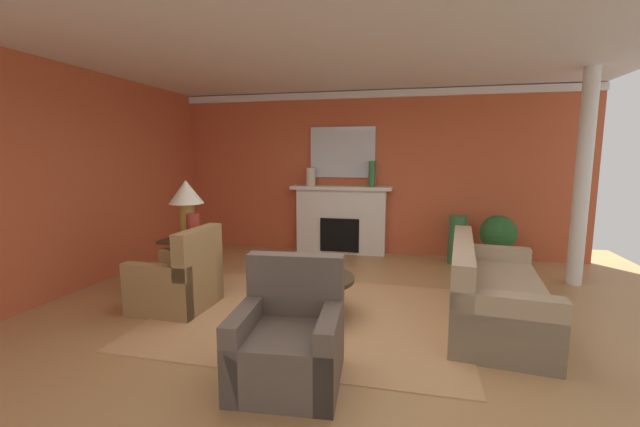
% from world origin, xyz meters
% --- Properties ---
extents(ground_plane, '(8.88, 8.88, 0.00)m').
position_xyz_m(ground_plane, '(0.00, 0.00, 0.00)').
color(ground_plane, tan).
extents(wall_fireplace, '(7.43, 0.12, 2.89)m').
position_xyz_m(wall_fireplace, '(0.00, 3.33, 1.45)').
color(wall_fireplace, '#C65633').
rests_on(wall_fireplace, ground_plane).
extents(wall_window, '(0.12, 7.15, 2.89)m').
position_xyz_m(wall_window, '(-3.47, 0.30, 1.45)').
color(wall_window, '#C65633').
rests_on(wall_window, ground_plane).
extents(ceiling_panel, '(7.43, 7.15, 0.06)m').
position_xyz_m(ceiling_panel, '(0.00, 0.30, 2.92)').
color(ceiling_panel, white).
extents(crown_moulding, '(7.43, 0.08, 0.12)m').
position_xyz_m(crown_moulding, '(0.00, 3.25, 2.81)').
color(crown_moulding, white).
extents(area_rug, '(3.29, 2.52, 0.01)m').
position_xyz_m(area_rug, '(-0.23, 0.13, 0.01)').
color(area_rug, tan).
rests_on(area_rug, ground_plane).
extents(fireplace, '(1.80, 0.35, 1.22)m').
position_xyz_m(fireplace, '(-0.42, 3.12, 0.58)').
color(fireplace, white).
rests_on(fireplace, ground_plane).
extents(mantel_mirror, '(1.17, 0.04, 0.90)m').
position_xyz_m(mantel_mirror, '(-0.42, 3.24, 1.82)').
color(mantel_mirror, silver).
extents(sofa, '(1.11, 2.18, 0.85)m').
position_xyz_m(sofa, '(1.69, 0.43, 0.30)').
color(sofa, tan).
rests_on(sofa, ground_plane).
extents(armchair_near_window, '(0.82, 0.82, 0.95)m').
position_xyz_m(armchair_near_window, '(-1.76, 0.02, 0.31)').
color(armchair_near_window, '#9E7A4C').
rests_on(armchair_near_window, ground_plane).
extents(armchair_facing_fireplace, '(0.86, 0.86, 0.95)m').
position_xyz_m(armchair_facing_fireplace, '(-0.06, -1.16, 0.31)').
color(armchair_facing_fireplace, brown).
rests_on(armchair_facing_fireplace, ground_plane).
extents(coffee_table, '(1.00, 1.00, 0.45)m').
position_xyz_m(coffee_table, '(-0.23, 0.13, 0.34)').
color(coffee_table, '#3D2D1E').
rests_on(coffee_table, ground_plane).
extents(side_table, '(0.56, 0.56, 0.70)m').
position_xyz_m(side_table, '(-1.98, 0.62, 0.40)').
color(side_table, '#3D2D1E').
rests_on(side_table, ground_plane).
extents(table_lamp, '(0.44, 0.44, 0.75)m').
position_xyz_m(table_lamp, '(-1.98, 0.62, 1.22)').
color(table_lamp, '#B28E38').
rests_on(table_lamp, side_table).
extents(vase_mantel_left, '(0.17, 0.17, 0.33)m').
position_xyz_m(vase_mantel_left, '(-0.97, 3.07, 1.38)').
color(vase_mantel_left, beige).
rests_on(vase_mantel_left, fireplace).
extents(vase_tall_corner, '(0.29, 0.29, 0.79)m').
position_xyz_m(vase_tall_corner, '(1.57, 2.82, 0.40)').
color(vase_tall_corner, '#33703D').
rests_on(vase_tall_corner, ground_plane).
extents(vase_on_side_table, '(0.16, 0.16, 0.34)m').
position_xyz_m(vase_on_side_table, '(-1.83, 0.50, 0.87)').
color(vase_on_side_table, '#9E3328').
rests_on(vase_on_side_table, side_table).
extents(vase_mantel_right, '(0.12, 0.12, 0.45)m').
position_xyz_m(vase_mantel_right, '(0.13, 3.07, 1.44)').
color(vase_mantel_right, '#33703D').
rests_on(vase_mantel_right, fireplace).
extents(book_red_cover, '(0.23, 0.21, 0.05)m').
position_xyz_m(book_red_cover, '(-0.32, -0.05, 0.48)').
color(book_red_cover, tan).
rests_on(book_red_cover, coffee_table).
extents(book_art_folio, '(0.23, 0.18, 0.04)m').
position_xyz_m(book_art_folio, '(-0.26, 0.13, 0.52)').
color(book_art_folio, tan).
rests_on(book_art_folio, coffee_table).
extents(book_small_novel, '(0.26, 0.24, 0.05)m').
position_xyz_m(book_small_novel, '(-0.07, 0.22, 0.57)').
color(book_small_novel, maroon).
rests_on(book_small_novel, coffee_table).
extents(potted_plant, '(0.56, 0.56, 0.83)m').
position_xyz_m(potted_plant, '(2.17, 2.73, 0.49)').
color(potted_plant, '#A8754C').
rests_on(potted_plant, ground_plane).
extents(column_white, '(0.20, 0.20, 2.89)m').
position_xyz_m(column_white, '(3.04, 2.06, 1.45)').
color(column_white, white).
rests_on(column_white, ground_plane).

